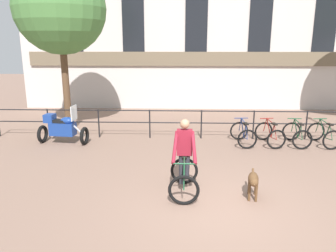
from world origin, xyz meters
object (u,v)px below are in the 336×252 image
cyclist_with_bike (184,160)px  dog (253,181)px  parked_bicycle_far_end (324,135)px  parked_bicycle_mid_left (270,134)px  parked_bicycle_near_lamp (243,134)px  parked_motorcycle (62,128)px  parked_bicycle_mid_right (297,135)px

cyclist_with_bike → dog: bearing=-11.9°
dog → parked_bicycle_far_end: parked_bicycle_far_end is taller
parked_bicycle_mid_left → parked_bicycle_near_lamp: bearing=-9.0°
parked_motorcycle → parked_bicycle_near_lamp: (6.20, 0.16, -0.20)m
parked_bicycle_mid_left → parked_bicycle_mid_right: size_ratio=1.08×
parked_bicycle_mid_left → parked_bicycle_mid_right: (0.91, -0.00, 0.00)m
parked_bicycle_near_lamp → cyclist_with_bike: bearing=56.5°
cyclist_with_bike → parked_bicycle_mid_right: 5.42m
parked_motorcycle → dog: bearing=-118.2°
parked_motorcycle → parked_bicycle_near_lamp: parked_motorcycle is taller
dog → parked_motorcycle: 6.90m
parked_bicycle_near_lamp → parked_bicycle_mid_right: (1.82, -0.00, 0.00)m
parked_motorcycle → parked_bicycle_near_lamp: size_ratio=1.48×
cyclist_with_bike → parked_bicycle_mid_right: (3.88, 3.76, -0.41)m
parked_motorcycle → parked_bicycle_mid_left: size_ratio=1.43×
dog → parked_bicycle_near_lamp: parked_bicycle_near_lamp is taller
cyclist_with_bike → parked_bicycle_mid_right: size_ratio=1.52×
parked_bicycle_near_lamp → parked_bicycle_mid_left: same height
dog → parked_bicycle_mid_left: size_ratio=0.76×
parked_motorcycle → parked_bicycle_near_lamp: 6.21m
cyclist_with_bike → parked_motorcycle: bearing=140.2°
cyclist_with_bike → dog: 1.60m
cyclist_with_bike → parked_bicycle_mid_left: (2.97, 3.76, -0.41)m
cyclist_with_bike → parked_motorcycle: size_ratio=0.99×
cyclist_with_bike → parked_bicycle_near_lamp: bearing=62.4°
parked_bicycle_far_end → dog: bearing=45.3°
parked_motorcycle → parked_bicycle_mid_right: bearing=-82.1°
parked_motorcycle → parked_bicycle_mid_left: 7.12m
parked_bicycle_near_lamp → parked_bicycle_far_end: (2.73, 0.00, 0.00)m
parked_bicycle_far_end → parked_bicycle_mid_right: bearing=-6.3°
parked_bicycle_mid_right → parked_bicycle_far_end: size_ratio=0.95×
cyclist_with_bike → dog: size_ratio=1.86×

